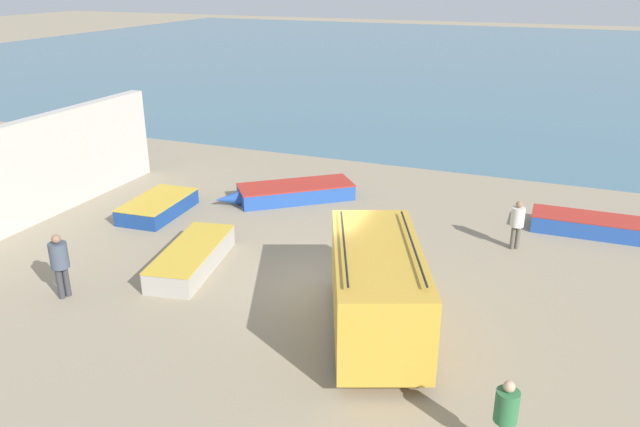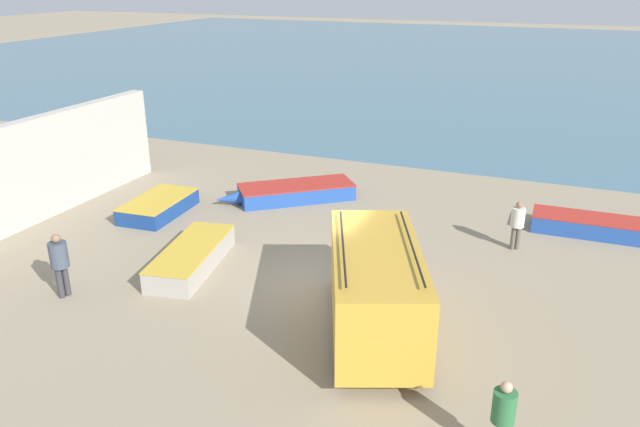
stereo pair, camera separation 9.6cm
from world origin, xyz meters
name	(u,v)px [view 2 (the right image)]	position (x,y,z in m)	size (l,w,h in m)	color
ground_plane	(317,286)	(0.00, 0.00, 0.00)	(200.00, 200.00, 0.00)	gray
sea_water	(516,59)	(0.00, 52.00, 0.00)	(120.00, 80.00, 0.01)	#477084
harbor_wall	(34,170)	(-11.05, 1.00, 1.78)	(0.50, 12.06, 3.57)	#BCB7AD
parked_van	(376,287)	(2.22, -1.69, 1.24)	(3.78, 5.51, 2.38)	gold
fishing_rowboat_0	(292,192)	(-3.58, 6.17, 0.30)	(4.80, 4.14, 0.60)	#234CA3
fishing_rowboat_1	(603,227)	(7.43, 6.92, 0.29)	(5.03, 1.36, 0.59)	#234CA3
fishing_rowboat_2	(194,255)	(-3.91, -0.15, 0.33)	(2.06, 4.72, 0.66)	#ADA89E
fishing_rowboat_3	(160,205)	(-7.44, 3.07, 0.29)	(1.85, 3.78, 0.58)	navy
fisherman_0	(59,260)	(-6.09, -3.14, 1.09)	(0.48, 0.48, 1.82)	#38383D
fisherman_1	(518,221)	(4.85, 4.67, 0.96)	(0.42, 0.42, 1.60)	#5B564C
fisherman_2	(503,413)	(5.57, -4.82, 0.96)	(0.42, 0.42, 1.61)	navy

